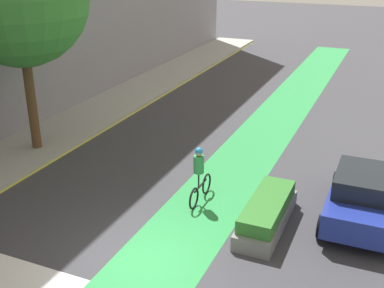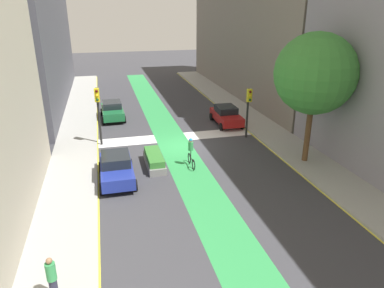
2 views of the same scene
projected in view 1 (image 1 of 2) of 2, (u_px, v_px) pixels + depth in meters
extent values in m
plane|color=#38383D|center=(141.00, 263.00, 12.19)|extent=(120.00, 120.00, 0.00)
cube|color=#2D8C47|center=(156.00, 267.00, 12.02)|extent=(2.40, 60.00, 0.01)
cube|color=navy|center=(363.00, 198.00, 13.92)|extent=(1.82, 4.21, 0.70)
cube|color=black|center=(365.00, 181.00, 13.51)|extent=(1.61, 2.01, 0.55)
cylinder|color=black|center=(337.00, 182.00, 15.63)|extent=(0.22, 0.64, 0.64)
cylinder|color=black|center=(322.00, 227.00, 13.13)|extent=(0.22, 0.64, 0.64)
torus|color=black|center=(207.00, 184.00, 15.46)|extent=(0.07, 0.68, 0.68)
torus|color=black|center=(194.00, 198.00, 14.56)|extent=(0.07, 0.68, 0.68)
cylinder|color=black|center=(200.00, 186.00, 14.94)|extent=(0.07, 0.95, 0.06)
cylinder|color=black|center=(199.00, 180.00, 14.71)|extent=(0.05, 0.05, 0.50)
cylinder|color=#338C4C|center=(199.00, 164.00, 14.51)|extent=(0.32, 0.32, 0.55)
sphere|color=tan|center=(199.00, 152.00, 14.36)|extent=(0.22, 0.22, 0.22)
sphere|color=#268CCC|center=(199.00, 151.00, 14.35)|extent=(0.23, 0.23, 0.23)
cylinder|color=brown|center=(31.00, 98.00, 18.03)|extent=(0.36, 0.36, 3.92)
cube|color=slate|center=(266.00, 219.00, 13.70)|extent=(1.04, 3.22, 0.45)
cube|color=#33722D|center=(267.00, 206.00, 13.54)|extent=(0.94, 2.90, 0.40)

